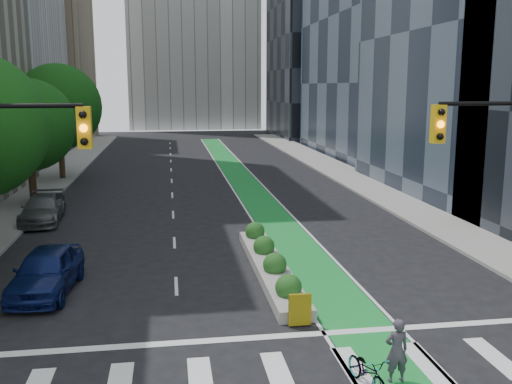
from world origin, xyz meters
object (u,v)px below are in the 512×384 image
object	(u,v)px
cyclist	(397,351)
parked_car_left_near	(46,271)
parked_car_left_mid	(45,207)
parked_car_left_far	(42,209)
median_planter	(270,263)
bicycle	(367,371)

from	to	relation	value
cyclist	parked_car_left_near	size ratio (longest dim) A/B	0.35
parked_car_left_mid	parked_car_left_far	bearing A→B (deg)	-90.28
parked_car_left_far	median_planter	bearing A→B (deg)	-46.98
median_planter	bicycle	bearing A→B (deg)	-84.94
median_planter	bicycle	size ratio (longest dim) A/B	5.95
parked_car_left_near	parked_car_left_mid	distance (m)	12.19
bicycle	cyclist	size ratio (longest dim) A/B	1.03
median_planter	bicycle	world-z (taller)	median_planter
median_planter	parked_car_left_far	size ratio (longest dim) A/B	2.07
cyclist	parked_car_left_near	distance (m)	12.59
parked_car_left_near	parked_car_left_mid	world-z (taller)	parked_car_left_near
parked_car_left_far	cyclist	bearing A→B (deg)	-60.38
bicycle	parked_car_left_mid	xyz separation A→B (m)	(-11.50, 19.96, 0.23)
parked_car_left_far	parked_car_left_near	bearing A→B (deg)	-80.95
bicycle	parked_car_left_mid	size ratio (longest dim) A/B	0.42
median_planter	parked_car_left_far	distance (m)	14.82
median_planter	parked_car_left_mid	xyz separation A→B (m)	(-10.70, 10.92, 0.31)
parked_car_left_mid	parked_car_left_far	distance (m)	0.67
bicycle	median_planter	bearing A→B (deg)	83.35
cyclist	parked_car_left_mid	bearing A→B (deg)	-59.95
parked_car_left_near	parked_car_left_far	bearing A→B (deg)	106.64
parked_car_left_mid	parked_car_left_far	world-z (taller)	parked_car_left_far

